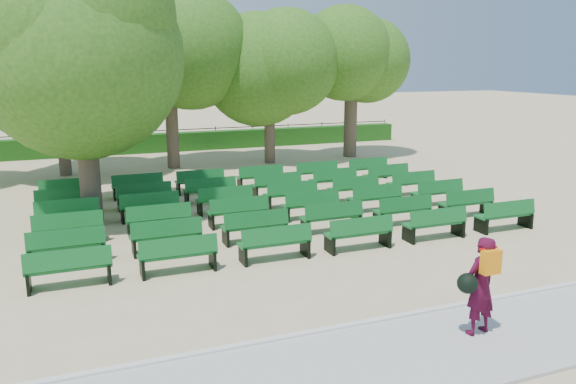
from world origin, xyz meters
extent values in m
plane|color=tan|center=(0.00, 0.00, 0.00)|extent=(120.00, 120.00, 0.00)
cube|color=#B3B1AE|center=(0.00, -7.40, 0.03)|extent=(30.00, 2.20, 0.06)
cube|color=silver|center=(0.00, -6.25, 0.05)|extent=(30.00, 0.12, 0.10)
cube|color=#194D13|center=(0.00, 14.00, 0.45)|extent=(26.00, 0.70, 0.90)
cube|color=#106024|center=(1.04, 0.92, 0.40)|extent=(1.63, 0.55, 0.05)
cube|color=#106024|center=(1.04, 0.73, 0.62)|extent=(1.60, 0.23, 0.37)
cylinder|color=brown|center=(-3.59, 1.98, 1.56)|extent=(0.55, 0.55, 3.12)
ellipsoid|color=#386C1D|center=(-3.59, 1.98, 4.54)|extent=(5.14, 5.14, 4.63)
imported|color=#400921|center=(1.77, -7.19, 0.86)|extent=(0.64, 0.48, 1.59)
cube|color=orange|center=(1.77, -7.38, 1.31)|extent=(0.30, 0.15, 0.37)
sphere|color=black|center=(1.48, -7.25, 0.96)|extent=(0.32, 0.32, 0.32)
camera|label=1|loc=(-4.00, -13.72, 4.23)|focal=35.00mm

